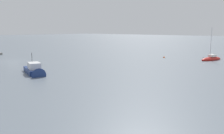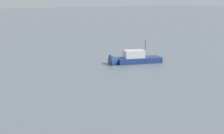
% 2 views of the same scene
% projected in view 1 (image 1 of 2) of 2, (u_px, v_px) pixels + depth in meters
% --- Properties ---
extents(ground_plane, '(500.00, 500.00, 0.00)m').
position_uv_depth(ground_plane, '(13.00, 61.00, 54.07)').
color(ground_plane, slate).
extents(sailboat_red_near, '(7.09, 3.88, 8.36)m').
position_uv_depth(sailboat_red_near, '(211.00, 59.00, 55.85)').
color(sailboat_red_near, red).
rests_on(sailboat_red_near, ground_plane).
extents(motorboat_navy_mid, '(4.77, 8.02, 4.31)m').
position_uv_depth(motorboat_navy_mid, '(35.00, 71.00, 38.56)').
color(motorboat_navy_mid, navy).
rests_on(motorboat_navy_mid, ground_plane).
extents(mooring_buoy_near, '(0.48, 0.48, 0.48)m').
position_uv_depth(mooring_buoy_near, '(164.00, 57.00, 60.78)').
color(mooring_buoy_near, '#EA5914').
rests_on(mooring_buoy_near, ground_plane).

